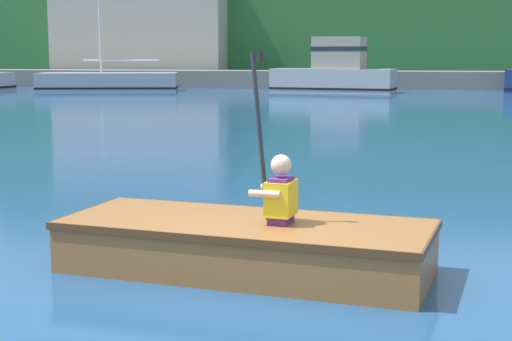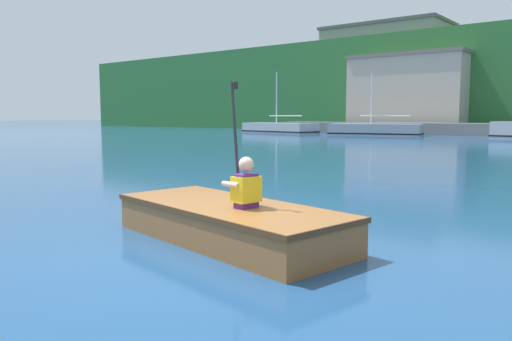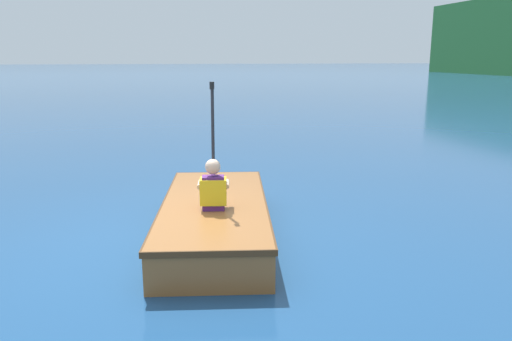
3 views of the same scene
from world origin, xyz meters
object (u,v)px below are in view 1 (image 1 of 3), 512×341
(rowboat_foreground, at_px, (241,242))
(person_paddler, at_px, (279,191))
(moored_boat_dock_west_end, at_px, (108,82))
(moored_boat_dock_west_inner, at_px, (335,72))

(rowboat_foreground, bearing_deg, person_paddler, -9.87)
(moored_boat_dock_west_end, relative_size, person_paddler, 5.05)
(moored_boat_dock_west_end, bearing_deg, rowboat_foreground, -67.98)
(person_paddler, bearing_deg, rowboat_foreground, 170.13)
(moored_boat_dock_west_inner, height_order, rowboat_foreground, moored_boat_dock_west_inner)
(moored_boat_dock_west_end, bearing_deg, person_paddler, -67.47)
(moored_boat_dock_west_inner, bearing_deg, person_paddler, -86.99)
(moored_boat_dock_west_end, xyz_separation_m, person_paddler, (12.60, -30.39, 0.29))
(moored_boat_dock_west_inner, relative_size, rowboat_foreground, 1.80)
(moored_boat_dock_west_inner, xyz_separation_m, person_paddler, (1.60, -30.48, -0.23))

